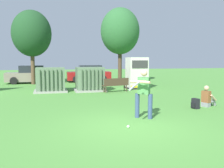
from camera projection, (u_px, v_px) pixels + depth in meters
name	position (u px, v px, depth m)	size (l,w,h in m)	color
ground_plane	(131.00, 127.00, 7.26)	(96.00, 96.00, 0.00)	#51933D
transformer_west	(50.00, 80.00, 15.34)	(2.10, 1.70, 1.62)	#9E9B93
transformer_mid_west	(90.00, 79.00, 15.79)	(2.10, 1.70, 1.62)	#9E9B93
generator_enclosure	(137.00, 73.00, 17.26)	(1.60, 1.40, 2.30)	#262626
park_bench	(116.00, 84.00, 15.28)	(1.84, 0.76, 0.92)	#4C3828
batter	(143.00, 91.00, 8.24)	(1.23, 1.39, 1.74)	#384C75
sports_ball	(128.00, 127.00, 7.14)	(0.09, 0.09, 0.09)	white
seated_spectator	(207.00, 98.00, 10.46)	(0.79, 0.65, 0.96)	gray
backpack	(195.00, 104.00, 10.03)	(0.29, 0.34, 0.44)	black
tree_left	(32.00, 34.00, 19.95)	(3.33, 3.33, 6.36)	brown
tree_center_left	(120.00, 31.00, 22.08)	(3.68, 3.68, 7.04)	#4C3828
parked_car_leftmost	(31.00, 75.00, 21.33)	(4.21, 1.95, 1.62)	gray
parked_car_left_of_center	(89.00, 74.00, 22.82)	(4.25, 2.01, 1.62)	maroon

